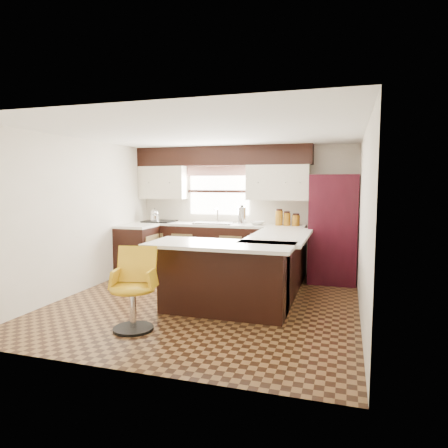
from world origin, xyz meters
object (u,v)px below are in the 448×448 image
(peninsula_long, at_px, (276,267))
(peninsula_return, at_px, (224,279))
(refrigerator, at_px, (333,229))
(bar_chair, at_px, (132,290))

(peninsula_long, relative_size, peninsula_return, 1.18)
(refrigerator, distance_m, bar_chair, 3.79)
(peninsula_long, xyz_separation_m, refrigerator, (0.78, 1.21, 0.48))
(peninsula_long, relative_size, bar_chair, 2.03)
(refrigerator, bearing_deg, bar_chair, -124.60)
(peninsula_return, distance_m, refrigerator, 2.59)
(peninsula_return, height_order, refrigerator, refrigerator)
(bar_chair, bearing_deg, peninsula_long, 42.51)
(peninsula_return, relative_size, refrigerator, 0.89)
(peninsula_long, xyz_separation_m, peninsula_return, (-0.53, -0.97, 0.00))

